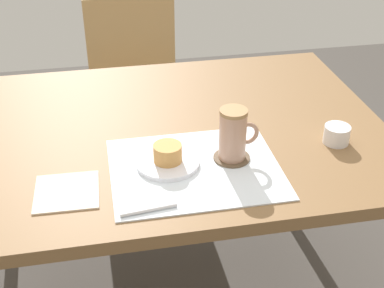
{
  "coord_description": "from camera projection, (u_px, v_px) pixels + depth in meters",
  "views": [
    {
      "loc": [
        -0.17,
        -1.31,
        1.48
      ],
      "look_at": [
        0.05,
        -0.18,
        0.77
      ],
      "focal_mm": 50.0,
      "sensor_mm": 36.0,
      "label": 1
    }
  ],
  "objects": [
    {
      "name": "placemat",
      "position": [
        195.0,
        168.0,
        1.34
      ],
      "size": [
        0.42,
        0.35,
        0.0
      ],
      "primitive_type": "cube",
      "color": "white",
      "rests_on": "dining_table"
    },
    {
      "name": "dining_table",
      "position": [
        165.0,
        148.0,
        1.56
      ],
      "size": [
        1.26,
        0.91,
        0.72
      ],
      "color": "brown",
      "rests_on": "ground_plane"
    },
    {
      "name": "pastry_plate",
      "position": [
        168.0,
        162.0,
        1.35
      ],
      "size": [
        0.16,
        0.16,
        0.01
      ],
      "primitive_type": "cylinder",
      "color": "white",
      "rests_on": "placemat"
    },
    {
      "name": "pastry",
      "position": [
        168.0,
        153.0,
        1.34
      ],
      "size": [
        0.07,
        0.07,
        0.05
      ],
      "primitive_type": "cylinder",
      "color": "tan",
      "rests_on": "pastry_plate"
    },
    {
      "name": "coffee_coaster",
      "position": [
        232.0,
        158.0,
        1.38
      ],
      "size": [
        0.09,
        0.09,
        0.0
      ],
      "primitive_type": "cylinder",
      "color": "brown",
      "rests_on": "placemat"
    },
    {
      "name": "coffee_mug",
      "position": [
        234.0,
        134.0,
        1.34
      ],
      "size": [
        0.1,
        0.07,
        0.14
      ],
      "color": "tan",
      "rests_on": "coffee_coaster"
    },
    {
      "name": "wooden_chair",
      "position": [
        136.0,
        90.0,
        2.33
      ],
      "size": [
        0.43,
        0.43,
        0.84
      ],
      "rotation": [
        0.0,
        0.0,
        3.16
      ],
      "color": "tan",
      "rests_on": "ground_plane"
    },
    {
      "name": "paper_napkin",
      "position": [
        67.0,
        192.0,
        1.26
      ],
      "size": [
        0.15,
        0.15,
        0.0
      ],
      "primitive_type": "cube",
      "rotation": [
        0.0,
        0.0,
        -0.03
      ],
      "color": "silver",
      "rests_on": "dining_table"
    },
    {
      "name": "sugar_bowl",
      "position": [
        337.0,
        134.0,
        1.44
      ],
      "size": [
        0.07,
        0.07,
        0.05
      ],
      "primitive_type": "cylinder",
      "color": "white",
      "rests_on": "dining_table"
    },
    {
      "name": "teaspoon",
      "position": [
        149.0,
        210.0,
        1.19
      ],
      "size": [
        0.13,
        0.02,
        0.01
      ],
      "primitive_type": "cylinder",
      "rotation": [
        0.0,
        1.57,
        0.11
      ],
      "color": "silver",
      "rests_on": "placemat"
    }
  ]
}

